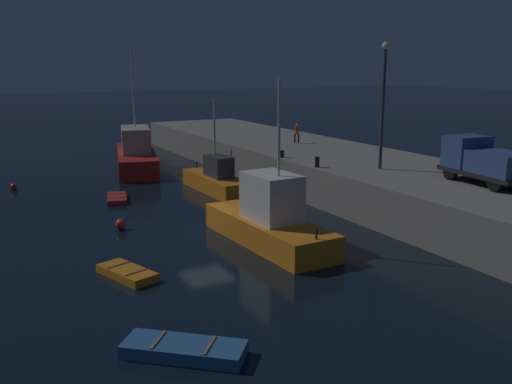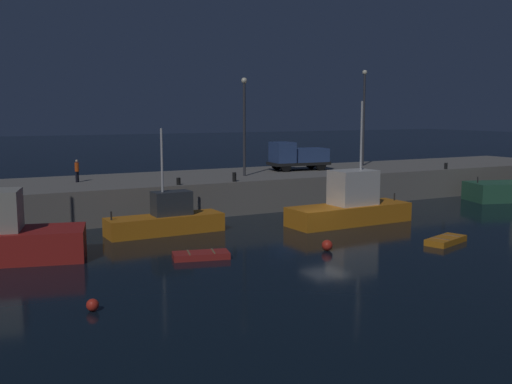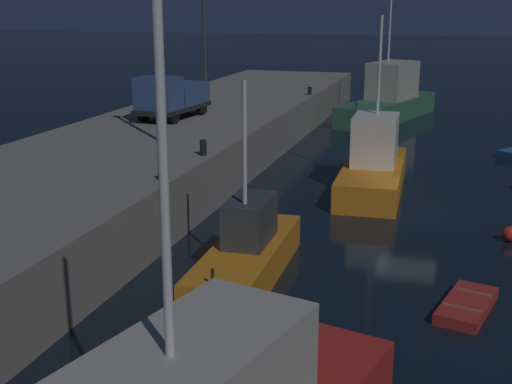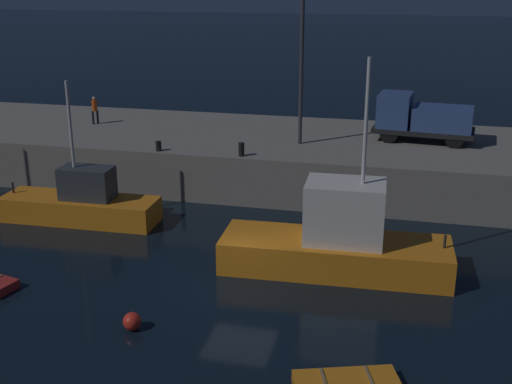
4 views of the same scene
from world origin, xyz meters
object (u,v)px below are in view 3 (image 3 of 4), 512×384
at_px(fishing_trawler_red, 389,99).
at_px(bollard_central, 310,91).
at_px(fishing_boat_grey, 247,253).
at_px(bollard_west, 162,173).
at_px(fishing_boat_white, 373,165).
at_px(bollard_east, 203,148).
at_px(dinghy_orange_near, 467,305).
at_px(mooring_buoy_mid, 510,234).
at_px(utility_truck, 171,96).
at_px(lamp_post_east, 204,21).
at_px(lamp_post_west, 156,44).

bearing_deg(fishing_trawler_red, bollard_central, 141.04).
relative_size(fishing_boat_grey, bollard_west, 14.65).
distance_m(fishing_trawler_red, bollard_central, 7.77).
xyz_separation_m(fishing_boat_white, bollard_west, (-9.55, 6.39, 1.46)).
bearing_deg(fishing_trawler_red, bollard_east, 169.27).
relative_size(dinghy_orange_near, mooring_buoy_mid, 5.16).
bearing_deg(bollard_west, fishing_trawler_red, -9.23).
distance_m(bollard_west, bollard_central, 24.22).
distance_m(mooring_buoy_mid, utility_truck, 19.51).
height_order(bollard_west, bollard_central, bollard_central).
distance_m(bollard_central, bollard_east, 20.04).
bearing_deg(bollard_east, bollard_west, -179.70).
relative_size(utility_truck, bollard_west, 10.78).
relative_size(dinghy_orange_near, lamp_post_east, 0.35).
xyz_separation_m(fishing_trawler_red, utility_truck, (-17.79, 9.93, 2.10)).
xyz_separation_m(fishing_trawler_red, fishing_boat_grey, (-32.42, 1.02, -0.67)).
height_order(lamp_post_west, lamp_post_east, lamp_post_east).
xyz_separation_m(fishing_trawler_red, mooring_buoy_mid, (-26.38, -7.27, -1.21)).
bearing_deg(utility_truck, fishing_trawler_red, -29.16).
height_order(fishing_trawler_red, lamp_post_west, fishing_trawler_red).
distance_m(dinghy_orange_near, bollard_east, 13.00).
xyz_separation_m(lamp_post_west, bollard_east, (-2.28, -3.01, -4.06)).
height_order(lamp_post_east, bollard_east, lamp_post_east).
distance_m(fishing_trawler_red, lamp_post_west, 25.57).
bearing_deg(fishing_boat_white, bollard_west, 146.25).
height_order(dinghy_orange_near, bollard_central, bollard_central).
relative_size(dinghy_orange_near, bollard_central, 5.61).
relative_size(lamp_post_east, bollard_west, 17.73).
bearing_deg(lamp_post_west, fishing_boat_white, -71.81).
height_order(fishing_trawler_red, bollard_west, fishing_trawler_red).
xyz_separation_m(lamp_post_east, utility_truck, (-7.57, -0.92, -3.78)).
distance_m(fishing_boat_grey, bollard_central, 26.79).
relative_size(fishing_boat_grey, lamp_post_east, 0.83).
height_order(fishing_boat_white, mooring_buoy_mid, fishing_boat_white).
relative_size(lamp_post_west, bollard_east, 11.46).
bearing_deg(dinghy_orange_near, bollard_central, 21.44).
bearing_deg(lamp_post_east, bollard_west, -163.44).
bearing_deg(lamp_post_east, dinghy_orange_near, -143.84).
xyz_separation_m(fishing_boat_white, lamp_post_west, (-3.10, 9.42, 5.60)).
bearing_deg(utility_truck, fishing_boat_grey, -148.66).
height_order(fishing_boat_grey, bollard_east, fishing_boat_grey).
distance_m(mooring_buoy_mid, bollard_west, 12.97).
bearing_deg(fishing_boat_grey, dinghy_orange_near, -94.50).
bearing_deg(bollard_central, lamp_post_west, 170.05).
bearing_deg(fishing_boat_grey, utility_truck, 31.34).
relative_size(fishing_boat_white, utility_truck, 1.65).
relative_size(dinghy_orange_near, lamp_post_west, 0.40).
distance_m(fishing_boat_white, lamp_post_west, 11.39).
bearing_deg(bollard_west, lamp_post_east, 16.56).
relative_size(fishing_boat_white, bollard_west, 17.74).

